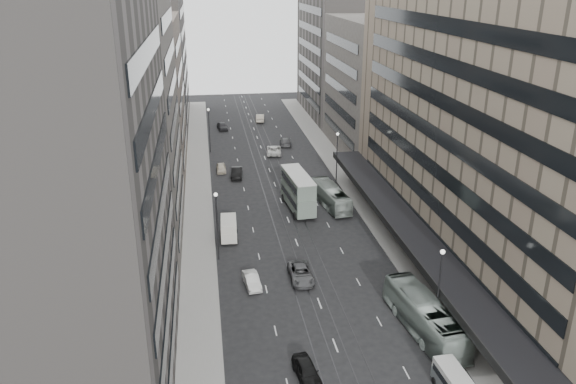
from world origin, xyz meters
TOP-DOWN VIEW (x-y plane):
  - ground at (0.00, 0.00)m, footprint 220.00×220.00m
  - sidewalk_right at (12.00, 37.50)m, footprint 4.00×125.00m
  - sidewalk_left at (-12.00, 37.50)m, footprint 4.00×125.00m
  - department_store at (21.45, 8.00)m, footprint 19.20×60.00m
  - building_right_mid at (21.50, 52.00)m, footprint 15.00×28.00m
  - building_right_far at (21.50, 82.00)m, footprint 15.00×32.00m
  - building_left_a at (-21.50, -8.00)m, footprint 15.00×28.00m
  - building_left_b at (-21.50, 19.00)m, footprint 15.00×26.00m
  - building_left_c at (-21.50, 46.00)m, footprint 15.00×28.00m
  - building_left_d at (-21.50, 79.00)m, footprint 15.00×38.00m
  - lamp_right_near at (9.70, -5.00)m, footprint 0.44×0.44m
  - lamp_right_far at (9.70, 35.00)m, footprint 0.44×0.44m
  - lamp_left_near at (-9.70, 12.00)m, footprint 0.44×0.44m
  - lamp_left_far at (-9.70, 55.00)m, footprint 0.44×0.44m
  - bus_near at (8.50, -5.27)m, footprint 4.19×12.40m
  - bus_far at (6.77, 25.95)m, footprint 3.87×10.97m
  - double_decker at (1.92, 25.45)m, footprint 3.70×9.80m
  - vw_microbus at (7.64, -13.47)m, footprint 2.05×4.20m
  - panel_van at (-8.22, 17.20)m, footprint 2.27×4.38m
  - sedan_0 at (-3.33, -9.89)m, footprint 2.21×4.39m
  - sedan_1 at (-6.43, 5.39)m, footprint 1.90×4.19m
  - sedan_2 at (-1.03, 5.99)m, footprint 2.47×5.29m
  - sedan_4 at (-8.13, 43.40)m, footprint 1.62×3.98m
  - sedan_5 at (-5.72, 40.17)m, footprint 2.14×4.98m
  - sedan_6 at (1.92, 52.14)m, footprint 3.23×5.90m
  - sedan_7 at (4.93, 57.49)m, footprint 2.50×5.20m
  - sedan_8 at (-6.80, 71.25)m, footprint 2.44×4.86m
  - sedan_9 at (2.01, 77.26)m, footprint 2.41×5.29m
  - pedestrian at (10.41, -9.19)m, footprint 0.88×0.83m

SIDE VIEW (x-z plane):
  - ground at x=0.00m, z-range 0.00..0.00m
  - sidewalk_right at x=12.00m, z-range 0.00..0.15m
  - sidewalk_left at x=-12.00m, z-range 0.00..0.15m
  - sedan_1 at x=-6.43m, z-range 0.00..1.34m
  - sedan_4 at x=-8.13m, z-range 0.00..1.35m
  - sedan_0 at x=-3.33m, z-range 0.00..1.44m
  - sedan_7 at x=4.93m, z-range 0.00..1.46m
  - sedan_2 at x=-1.03m, z-range 0.00..1.47m
  - sedan_6 at x=1.92m, z-range 0.00..1.57m
  - sedan_8 at x=-6.80m, z-range 0.00..1.59m
  - sedan_5 at x=-5.72m, z-range 0.00..1.59m
  - sedan_9 at x=2.01m, z-range 0.00..1.68m
  - pedestrian at x=10.41m, z-range 0.15..2.18m
  - vw_microbus at x=7.64m, z-range 0.13..2.35m
  - panel_van at x=-8.22m, z-range 0.14..2.85m
  - bus_far at x=6.77m, z-range 0.00..2.99m
  - bus_near at x=8.50m, z-range 0.00..3.39m
  - double_decker at x=1.92m, z-range 0.21..5.45m
  - lamp_right_near at x=9.70m, z-range 1.04..9.36m
  - lamp_right_far at x=9.70m, z-range 1.04..9.36m
  - lamp_left_near at x=-9.70m, z-range 1.04..9.36m
  - lamp_left_far at x=-9.70m, z-range 1.04..9.36m
  - building_right_mid at x=21.50m, z-range 0.00..24.00m
  - building_left_c at x=-21.50m, z-range 0.00..25.00m
  - building_right_far at x=21.50m, z-range 0.00..28.00m
  - building_left_d at x=-21.50m, z-range 0.00..28.00m
  - department_store at x=21.45m, z-range -0.05..29.95m
  - building_left_a at x=-21.50m, z-range 0.00..30.00m
  - building_left_b at x=-21.50m, z-range 0.00..34.00m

